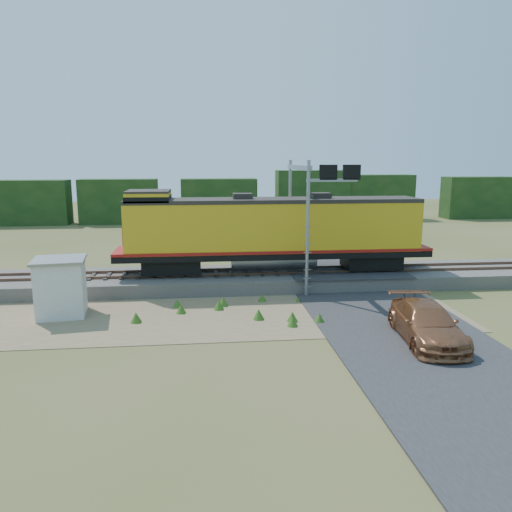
{
  "coord_description": "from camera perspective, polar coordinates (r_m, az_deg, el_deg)",
  "views": [
    {
      "loc": [
        -1.62,
        -23.22,
        7.51
      ],
      "look_at": [
        1.19,
        3.0,
        2.4
      ],
      "focal_mm": 35.0,
      "sensor_mm": 36.0,
      "label": 1
    }
  ],
  "objects": [
    {
      "name": "locomotive",
      "position": [
        29.78,
        1.53,
        2.91
      ],
      "size": [
        18.68,
        2.85,
        4.82
      ],
      "color": "black",
      "rests_on": "rails"
    },
    {
      "name": "ground",
      "position": [
        24.46,
        -2.05,
        -6.92
      ],
      "size": [
        140.0,
        140.0,
        0.0
      ],
      "primitive_type": "plane",
      "color": "#475123",
      "rests_on": "ground"
    },
    {
      "name": "weed_clumps",
      "position": [
        24.57,
        -10.29,
        -7.01
      ],
      "size": [
        15.0,
        6.2,
        0.56
      ],
      "primitive_type": null,
      "color": "#36611B",
      "rests_on": "ground"
    },
    {
      "name": "shed",
      "position": [
        26.01,
        -21.4,
        -3.31
      ],
      "size": [
        2.69,
        2.69,
        2.84
      ],
      "rotation": [
        0.0,
        0.0,
        0.13
      ],
      "color": "silver",
      "rests_on": "ground"
    },
    {
      "name": "road",
      "position": [
        26.53,
        13.17,
        -5.58
      ],
      "size": [
        7.0,
        66.0,
        0.86
      ],
      "color": "#38383A",
      "rests_on": "ground"
    },
    {
      "name": "tree_line_north",
      "position": [
        61.4,
        -4.63,
        6.79
      ],
      "size": [
        130.0,
        3.0,
        6.5
      ],
      "color": "#143312",
      "rests_on": "ground"
    },
    {
      "name": "ballast",
      "position": [
        30.12,
        -2.87,
        -2.7
      ],
      "size": [
        70.0,
        5.0,
        0.8
      ],
      "primitive_type": "cube",
      "color": "slate",
      "rests_on": "ground"
    },
    {
      "name": "rails",
      "position": [
        30.01,
        -2.88,
        -1.81
      ],
      "size": [
        70.0,
        1.54,
        0.16
      ],
      "color": "brown",
      "rests_on": "ballast"
    },
    {
      "name": "signal_gantry",
      "position": [
        29.24,
        5.86,
        7.14
      ],
      "size": [
        2.97,
        6.2,
        7.49
      ],
      "color": "gray",
      "rests_on": "ground"
    },
    {
      "name": "dirt_shoulder",
      "position": [
        24.88,
        -6.76,
        -6.65
      ],
      "size": [
        26.0,
        8.0,
        0.03
      ],
      "primitive_type": "cube",
      "color": "#8C7754",
      "rests_on": "ground"
    },
    {
      "name": "car",
      "position": [
        22.15,
        18.92,
        -7.32
      ],
      "size": [
        2.74,
        5.61,
        1.57
      ],
      "primitive_type": "imported",
      "rotation": [
        0.0,
        0.0,
        -0.1
      ],
      "color": "#9D5E3A",
      "rests_on": "ground"
    }
  ]
}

